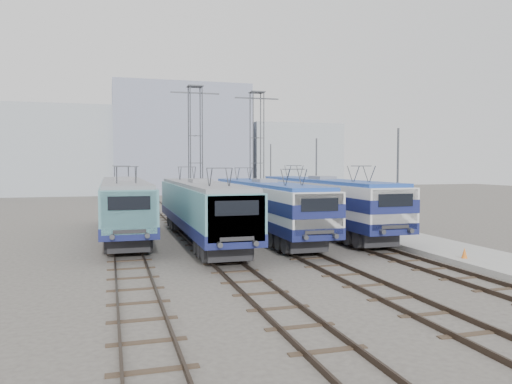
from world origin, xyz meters
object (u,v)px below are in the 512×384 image
object	(u,v)px
catenary_tower_east	(257,147)
mast_mid	(316,181)
locomotive_center_right	(265,203)
safety_cone	(464,253)
locomotive_far_right	(323,200)
locomotive_far_left	(124,203)
mast_front	(397,188)
locomotive_center_left	(201,206)
catenary_tower_west	(195,145)
mast_rear	(271,177)

from	to	relation	value
catenary_tower_east	mast_mid	distance (m)	10.69
locomotive_center_right	mast_mid	distance (m)	9.01
locomotive_center_right	safety_cone	world-z (taller)	locomotive_center_right
locomotive_far_right	locomotive_far_left	bearing A→B (deg)	171.35
locomotive_far_right	mast_front	world-z (taller)	mast_front
safety_cone	locomotive_center_left	bearing A→B (deg)	137.79
catenary_tower_west	mast_front	distance (m)	22.00
locomotive_far_right	mast_mid	bearing A→B (deg)	71.51
locomotive_center_right	catenary_tower_west	size ratio (longest dim) A/B	1.51
catenary_tower_west	catenary_tower_east	distance (m)	6.80
mast_front	safety_cone	bearing A→B (deg)	-86.63
locomotive_center_left	mast_mid	distance (m)	13.15
locomotive_far_left	safety_cone	size ratio (longest dim) A/B	35.61
locomotive_center_right	mast_front	distance (m)	8.63
locomotive_center_left	catenary_tower_west	world-z (taller)	catenary_tower_west
locomotive_far_left	locomotive_center_left	size ratio (longest dim) A/B	1.01
locomotive_far_left	mast_front	size ratio (longest dim) A/B	2.67
locomotive_far_right	catenary_tower_west	size ratio (longest dim) A/B	1.57
catenary_tower_west	locomotive_far_right	bearing A→B (deg)	-63.49
locomotive_far_left	locomotive_center_right	xyz separation A→B (m)	(9.00, -2.80, -0.01)
mast_rear	locomotive_center_left	bearing A→B (deg)	-119.29
locomotive_far_left	mast_mid	xyz separation A→B (m)	(15.35, 3.48, 1.17)
locomotive_center_left	safety_cone	distance (m)	15.18
locomotive_center_left	locomotive_far_left	bearing A→B (deg)	139.39
locomotive_far_right	locomotive_center_right	bearing A→B (deg)	-170.60
mast_front	safety_cone	distance (m)	6.22
mast_rear	locomotive_center_right	bearing A→B (deg)	-109.16
locomotive_center_right	catenary_tower_west	xyz separation A→B (m)	(-2.25, 14.28, 4.33)
locomotive_center_left	safety_cone	size ratio (longest dim) A/B	35.11
catenary_tower_west	mast_mid	distance (m)	12.16
locomotive_center_right	mast_rear	bearing A→B (deg)	70.84
locomotive_center_left	catenary_tower_west	xyz separation A→B (m)	(2.25, 15.34, 4.35)
locomotive_far_left	catenary_tower_west	xyz separation A→B (m)	(6.75, 11.48, 4.32)
locomotive_far_left	catenary_tower_east	world-z (taller)	catenary_tower_east
locomotive_far_left	locomotive_center_right	size ratio (longest dim) A/B	1.03
locomotive_far_left	mast_mid	bearing A→B (deg)	12.77
locomotive_far_left	locomotive_far_right	size ratio (longest dim) A/B	0.99
catenary_tower_west	mast_rear	distance (m)	9.99
locomotive_center_right	mast_rear	xyz separation A→B (m)	(6.35, 18.28, 1.19)
catenary_tower_west	safety_cone	distance (m)	27.67
catenary_tower_east	safety_cone	xyz separation A→B (m)	(2.42, -27.47, -6.08)
mast_front	mast_mid	world-z (taller)	same
locomotive_far_left	catenary_tower_west	distance (m)	14.00
mast_mid	mast_rear	size ratio (longest dim) A/B	1.00
catenary_tower_west	mast_mid	xyz separation A→B (m)	(8.60, -8.00, -3.14)
locomotive_center_left	mast_mid	xyz separation A→B (m)	(10.85, 7.34, 1.20)
locomotive_far_right	mast_mid	xyz separation A→B (m)	(1.85, 5.53, 1.10)
locomotive_center_left	catenary_tower_east	distance (m)	19.90
mast_front	mast_mid	xyz separation A→B (m)	(0.00, 12.00, 0.00)
locomotive_center_right	mast_mid	xyz separation A→B (m)	(6.35, 6.28, 1.19)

